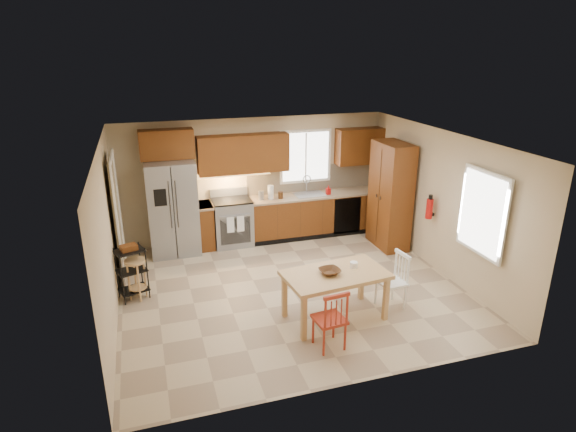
{
  "coord_description": "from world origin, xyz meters",
  "views": [
    {
      "loc": [
        -2.17,
        -6.82,
        3.87
      ],
      "look_at": [
        0.07,
        0.4,
        1.15
      ],
      "focal_mm": 30.0,
      "sensor_mm": 36.0,
      "label": 1
    }
  ],
  "objects_px": {
    "chair_white": "(391,281)",
    "table_jar": "(354,266)",
    "bar_stool": "(137,279)",
    "range_stove": "(232,223)",
    "chair_red": "(329,318)",
    "pantry": "(390,196)",
    "soap_bottle": "(328,190)",
    "refrigerator": "(173,208)",
    "dining_table": "(335,296)",
    "table_bowl": "(330,274)",
    "utility_cart": "(132,273)",
    "fire_extinguisher": "(429,209)"
  },
  "relations": [
    {
      "from": "chair_red",
      "to": "utility_cart",
      "type": "xyz_separation_m",
      "value": [
        -2.5,
        2.17,
        -0.0
      ]
    },
    {
      "from": "chair_red",
      "to": "utility_cart",
      "type": "distance_m",
      "value": 3.31
    },
    {
      "from": "chair_red",
      "to": "table_jar",
      "type": "xyz_separation_m",
      "value": [
        0.68,
        0.74,
        0.33
      ]
    },
    {
      "from": "soap_bottle",
      "to": "utility_cart",
      "type": "distance_m",
      "value": 4.34
    },
    {
      "from": "chair_white",
      "to": "table_jar",
      "type": "relative_size",
      "value": 7.22
    },
    {
      "from": "fire_extinguisher",
      "to": "pantry",
      "type": "bearing_deg",
      "value": 100.78
    },
    {
      "from": "chair_white",
      "to": "table_jar",
      "type": "xyz_separation_m",
      "value": [
        -0.62,
        0.04,
        0.33
      ]
    },
    {
      "from": "refrigerator",
      "to": "soap_bottle",
      "type": "relative_size",
      "value": 9.53
    },
    {
      "from": "pantry",
      "to": "range_stove",
      "type": "bearing_deg",
      "value": 161.71
    },
    {
      "from": "pantry",
      "to": "table_bowl",
      "type": "bearing_deg",
      "value": -134.07
    },
    {
      "from": "chair_white",
      "to": "bar_stool",
      "type": "height_order",
      "value": "chair_white"
    },
    {
      "from": "table_bowl",
      "to": "refrigerator",
      "type": "bearing_deg",
      "value": 121.67
    },
    {
      "from": "dining_table",
      "to": "pantry",
      "type": "bearing_deg",
      "value": 41.05
    },
    {
      "from": "pantry",
      "to": "chair_white",
      "type": "xyz_separation_m",
      "value": [
        -1.13,
        -2.2,
        -0.61
      ]
    },
    {
      "from": "refrigerator",
      "to": "fire_extinguisher",
      "type": "bearing_deg",
      "value": -24.52
    },
    {
      "from": "range_stove",
      "to": "chair_red",
      "type": "distance_m",
      "value": 3.92
    },
    {
      "from": "refrigerator",
      "to": "range_stove",
      "type": "bearing_deg",
      "value": 2.99
    },
    {
      "from": "chair_red",
      "to": "dining_table",
      "type": "bearing_deg",
      "value": 55.56
    },
    {
      "from": "soap_bottle",
      "to": "chair_red",
      "type": "relative_size",
      "value": 0.22
    },
    {
      "from": "soap_bottle",
      "to": "table_jar",
      "type": "xyz_separation_m",
      "value": [
        -0.81,
        -3.05,
        -0.23
      ]
    },
    {
      "from": "fire_extinguisher",
      "to": "bar_stool",
      "type": "bearing_deg",
      "value": 176.93
    },
    {
      "from": "range_stove",
      "to": "dining_table",
      "type": "distance_m",
      "value": 3.35
    },
    {
      "from": "soap_bottle",
      "to": "pantry",
      "type": "height_order",
      "value": "pantry"
    },
    {
      "from": "chair_white",
      "to": "pantry",
      "type": "bearing_deg",
      "value": -33.39
    },
    {
      "from": "soap_bottle",
      "to": "dining_table",
      "type": "height_order",
      "value": "soap_bottle"
    },
    {
      "from": "fire_extinguisher",
      "to": "chair_white",
      "type": "height_order",
      "value": "fire_extinguisher"
    },
    {
      "from": "range_stove",
      "to": "table_jar",
      "type": "xyz_separation_m",
      "value": [
        1.22,
        -3.14,
        0.3
      ]
    },
    {
      "from": "table_jar",
      "to": "refrigerator",
      "type": "bearing_deg",
      "value": 127.65
    },
    {
      "from": "table_jar",
      "to": "dining_table",
      "type": "bearing_deg",
      "value": -164.05
    },
    {
      "from": "refrigerator",
      "to": "pantry",
      "type": "bearing_deg",
      "value": -12.62
    },
    {
      "from": "chair_red",
      "to": "table_bowl",
      "type": "relative_size",
      "value": 2.9
    },
    {
      "from": "dining_table",
      "to": "chair_red",
      "type": "relative_size",
      "value": 1.7
    },
    {
      "from": "chair_red",
      "to": "refrigerator",
      "type": "bearing_deg",
      "value": 107.84
    },
    {
      "from": "pantry",
      "to": "utility_cart",
      "type": "xyz_separation_m",
      "value": [
        -4.93,
        -0.73,
        -0.61
      ]
    },
    {
      "from": "refrigerator",
      "to": "chair_white",
      "type": "relative_size",
      "value": 2.08
    },
    {
      "from": "range_stove",
      "to": "bar_stool",
      "type": "relative_size",
      "value": 1.36
    },
    {
      "from": "fire_extinguisher",
      "to": "utility_cart",
      "type": "distance_m",
      "value": 5.18
    },
    {
      "from": "chair_white",
      "to": "table_bowl",
      "type": "distance_m",
      "value": 1.09
    },
    {
      "from": "refrigerator",
      "to": "dining_table",
      "type": "bearing_deg",
      "value": -57.13
    },
    {
      "from": "soap_bottle",
      "to": "bar_stool",
      "type": "distance_m",
      "value": 4.31
    },
    {
      "from": "refrigerator",
      "to": "soap_bottle",
      "type": "height_order",
      "value": "refrigerator"
    },
    {
      "from": "pantry",
      "to": "fire_extinguisher",
      "type": "relative_size",
      "value": 5.83
    },
    {
      "from": "table_jar",
      "to": "soap_bottle",
      "type": "bearing_deg",
      "value": 75.22
    },
    {
      "from": "soap_bottle",
      "to": "chair_red",
      "type": "distance_m",
      "value": 4.11
    },
    {
      "from": "dining_table",
      "to": "table_jar",
      "type": "bearing_deg",
      "value": 9.81
    },
    {
      "from": "bar_stool",
      "to": "table_bowl",
      "type": "bearing_deg",
      "value": -51.42
    },
    {
      "from": "soap_bottle",
      "to": "table_jar",
      "type": "distance_m",
      "value": 3.17
    },
    {
      "from": "bar_stool",
      "to": "table_jar",
      "type": "bearing_deg",
      "value": -46.66
    },
    {
      "from": "utility_cart",
      "to": "table_bowl",
      "type": "bearing_deg",
      "value": -47.04
    },
    {
      "from": "fire_extinguisher",
      "to": "refrigerator",
      "type": "bearing_deg",
      "value": 155.48
    }
  ]
}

